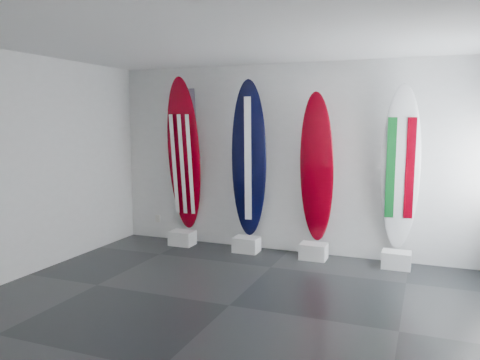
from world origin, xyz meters
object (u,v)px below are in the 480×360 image
at_px(surfboard_swiss, 317,168).
at_px(surfboard_italy, 401,169).
at_px(surfboard_navy, 249,159).
at_px(surfboard_usa, 184,155).

xyz_separation_m(surfboard_swiss, surfboard_italy, (1.21, 0.00, 0.04)).
height_order(surfboard_navy, surfboard_swiss, surfboard_navy).
height_order(surfboard_usa, surfboard_swiss, surfboard_usa).
distance_m(surfboard_usa, surfboard_navy, 1.17).
bearing_deg(surfboard_navy, surfboard_italy, -7.19).
xyz_separation_m(surfboard_usa, surfboard_navy, (1.17, 0.00, -0.03)).
bearing_deg(surfboard_usa, surfboard_swiss, -2.68).
bearing_deg(surfboard_usa, surfboard_navy, -2.68).
xyz_separation_m(surfboard_usa, surfboard_swiss, (2.27, 0.00, -0.14)).
distance_m(surfboard_usa, surfboard_italy, 3.48).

